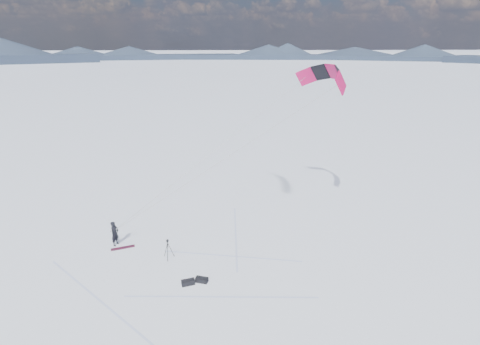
{
  "coord_description": "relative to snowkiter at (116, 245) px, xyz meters",
  "views": [
    {
      "loc": [
        4.31,
        -18.7,
        13.08
      ],
      "look_at": [
        6.41,
        4.62,
        4.45
      ],
      "focal_mm": 26.0,
      "sensor_mm": 36.0,
      "label": 1
    }
  ],
  "objects": [
    {
      "name": "gear_bag_a",
      "position": [
        5.2,
        -4.75,
        0.15
      ],
      "size": [
        0.82,
        0.52,
        0.34
      ],
      "rotation": [
        0.0,
        0.0,
        0.23
      ],
      "color": "black",
      "rests_on": "ground"
    },
    {
      "name": "power_kite",
      "position": [
        15.03,
        3.28,
        10.9
      ],
      "size": [
        16.37,
        6.11,
        10.71
      ],
      "color": "#BE0F4E",
      "rests_on": "ground"
    },
    {
      "name": "tripod",
      "position": [
        3.8,
        -1.94,
        0.88
      ],
      "size": [
        0.7,
        0.64,
        1.35
      ],
      "rotation": [
        0.0,
        0.0,
        0.42
      ],
      "color": "black",
      "rests_on": "ground"
    },
    {
      "name": "snowboard",
      "position": [
        0.55,
        -0.47,
        0.02
      ],
      "size": [
        1.58,
        0.67,
        0.04
      ],
      "primitive_type": "cube",
      "rotation": [
        0.0,
        0.0,
        0.25
      ],
      "color": "maroon",
      "rests_on": "ground"
    },
    {
      "name": "horizon_hills",
      "position": [
        2.39,
        -2.92,
        3.77
      ],
      "size": [
        704.0,
        704.42,
        9.06
      ],
      "color": "#172132",
      "rests_on": "ground"
    },
    {
      "name": "gear_bag_b",
      "position": [
        5.98,
        -4.58,
        0.15
      ],
      "size": [
        0.8,
        0.57,
        0.33
      ],
      "rotation": [
        0.0,
        0.0,
        -0.34
      ],
      "color": "black",
      "rests_on": "ground"
    },
    {
      "name": "ground",
      "position": [
        2.39,
        -2.92,
        0.0
      ],
      "size": [
        1800.0,
        1800.0,
        0.0
      ],
      "primitive_type": "plane",
      "color": "white"
    },
    {
      "name": "snow_tracks",
      "position": [
        0.42,
        -2.83,
        0.0
      ],
      "size": [
        13.93,
        9.84,
        0.01
      ],
      "color": "#B1BEE1",
      "rests_on": "ground"
    },
    {
      "name": "snowkiter",
      "position": [
        0.0,
        0.0,
        0.0
      ],
      "size": [
        0.65,
        0.76,
        1.78
      ],
      "primitive_type": "imported",
      "rotation": [
        0.0,
        0.0,
        1.17
      ],
      "color": "black",
      "rests_on": "ground"
    }
  ]
}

